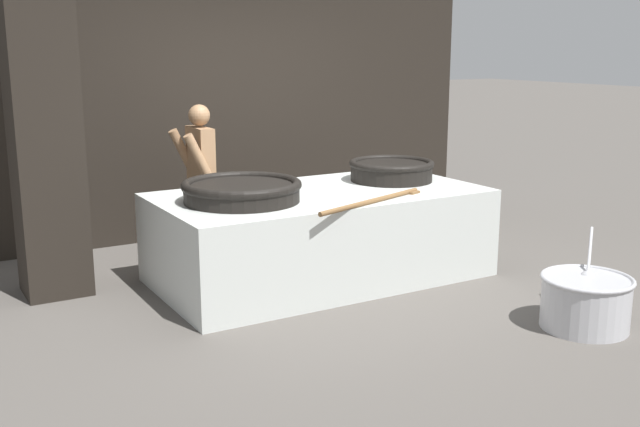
# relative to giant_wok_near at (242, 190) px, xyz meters

# --- Properties ---
(ground_plane) EXTENTS (60.00, 60.00, 0.00)m
(ground_plane) POSITION_rel_giant_wok_near_xyz_m (0.77, 0.04, -0.88)
(ground_plane) COLOR #56514C
(back_wall) EXTENTS (6.23, 0.24, 3.43)m
(back_wall) POSITION_rel_giant_wok_near_xyz_m (0.77, 2.17, 0.83)
(back_wall) COLOR black
(back_wall) RESTS_ON ground_plane
(support_pillar) EXTENTS (0.52, 0.52, 3.43)m
(support_pillar) POSITION_rel_giant_wok_near_xyz_m (-1.36, 0.82, 0.83)
(support_pillar) COLOR black
(support_pillar) RESTS_ON ground_plane
(hearth_platform) EXTENTS (2.85, 1.50, 0.79)m
(hearth_platform) POSITION_rel_giant_wok_near_xyz_m (0.77, 0.04, -0.49)
(hearth_platform) COLOR silver
(hearth_platform) RESTS_ON ground_plane
(giant_wok_near) EXTENTS (0.99, 0.99, 0.18)m
(giant_wok_near) POSITION_rel_giant_wok_near_xyz_m (0.00, 0.00, 0.00)
(giant_wok_near) COLOR black
(giant_wok_near) RESTS_ON hearth_platform
(giant_wok_far) EXTENTS (0.80, 0.80, 0.20)m
(giant_wok_far) POSITION_rel_giant_wok_near_xyz_m (1.63, 0.17, 0.01)
(giant_wok_far) COLOR black
(giant_wok_far) RESTS_ON hearth_platform
(stirring_paddle) EXTENTS (1.23, 0.48, 0.04)m
(stirring_paddle) POSITION_rel_giant_wok_near_xyz_m (0.93, -0.59, -0.08)
(stirring_paddle) COLOR brown
(stirring_paddle) RESTS_ON hearth_platform
(cook) EXTENTS (0.35, 0.54, 1.49)m
(cook) POSITION_rel_giant_wok_near_xyz_m (0.13, 1.25, -0.07)
(cook) COLOR #9E7551
(cook) RESTS_ON ground_plane
(prep_bowl_vegetables) EXTENTS (0.76, 0.68, 0.65)m
(prep_bowl_vegetables) POSITION_rel_giant_wok_near_xyz_m (1.83, -2.01, -0.66)
(prep_bowl_vegetables) COLOR #B7B7BC
(prep_bowl_vegetables) RESTS_ON ground_plane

